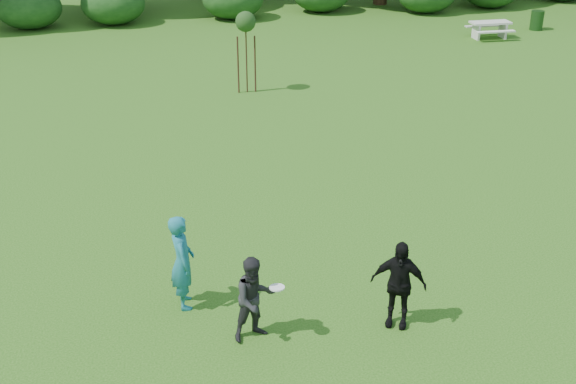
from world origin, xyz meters
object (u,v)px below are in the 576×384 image
trash_can_near (537,20)px  picnic_table (490,27)px  sapling (246,24)px  player_black (398,284)px  player_teal (182,262)px  player_grey (255,299)px

trash_can_near → picnic_table: (-2.94, -1.18, 0.07)m
picnic_table → sapling: bearing=-154.0°
player_black → picnic_table: bearing=87.0°
player_teal → player_grey: bearing=-140.5°
player_grey → sapling: size_ratio=0.56×
player_black → player_teal: bearing=-173.6°
trash_can_near → sapling: 16.53m
player_black → picnic_table: size_ratio=0.95×
player_grey → player_black: bearing=-19.4°
player_teal → trash_can_near: 26.69m
player_black → trash_can_near: size_ratio=1.90×
player_teal → player_grey: player_teal is taller
player_teal → picnic_table: player_teal is taller
player_teal → player_black: 3.98m
picnic_table → player_grey: bearing=-124.6°
trash_can_near → picnic_table: trash_can_near is taller
trash_can_near → sapling: (-14.85, -6.99, 1.97)m
player_teal → player_black: size_ratio=1.11×
player_grey → trash_can_near: player_grey is taller
player_grey → player_black: (2.58, -0.10, 0.05)m
trash_can_near → picnic_table: 3.17m
trash_can_near → sapling: size_ratio=0.32×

